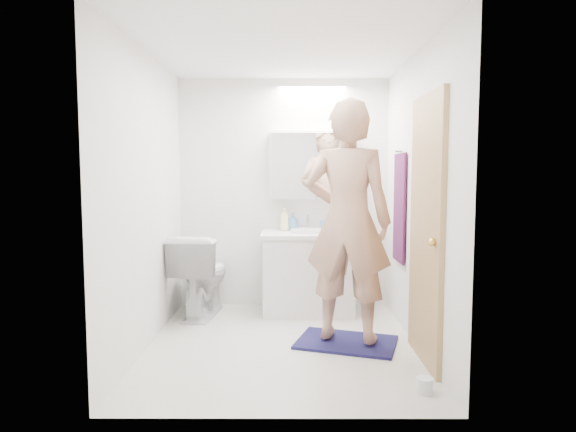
{
  "coord_description": "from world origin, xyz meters",
  "views": [
    {
      "loc": [
        0.06,
        -4.01,
        1.43
      ],
      "look_at": [
        0.05,
        0.25,
        1.05
      ],
      "focal_mm": 30.9,
      "sensor_mm": 36.0,
      "label": 1
    }
  ],
  "objects_px": {
    "vanity_cabinet": "(308,274)",
    "soap_bottle_b": "(293,221)",
    "soap_bottle_a": "(284,219)",
    "toothbrush_cup": "(325,226)",
    "medicine_cabinet": "(312,165)",
    "toilet_paper_roll": "(425,385)",
    "person": "(348,221)",
    "toilet": "(201,274)"
  },
  "relations": [
    {
      "from": "soap_bottle_a",
      "to": "soap_bottle_b",
      "type": "distance_m",
      "value": 0.1
    },
    {
      "from": "medicine_cabinet",
      "to": "toilet",
      "type": "height_order",
      "value": "medicine_cabinet"
    },
    {
      "from": "person",
      "to": "toilet_paper_roll",
      "type": "xyz_separation_m",
      "value": [
        0.4,
        -0.92,
        -0.98
      ]
    },
    {
      "from": "soap_bottle_a",
      "to": "toothbrush_cup",
      "type": "xyz_separation_m",
      "value": [
        0.42,
        0.01,
        -0.07
      ]
    },
    {
      "from": "medicine_cabinet",
      "to": "vanity_cabinet",
      "type": "bearing_deg",
      "value": -102.2
    },
    {
      "from": "soap_bottle_b",
      "to": "soap_bottle_a",
      "type": "bearing_deg",
      "value": -161.62
    },
    {
      "from": "soap_bottle_b",
      "to": "toothbrush_cup",
      "type": "distance_m",
      "value": 0.33
    },
    {
      "from": "toilet_paper_roll",
      "to": "medicine_cabinet",
      "type": "bearing_deg",
      "value": 107.08
    },
    {
      "from": "vanity_cabinet",
      "to": "toilet_paper_roll",
      "type": "bearing_deg",
      "value": -69.9
    },
    {
      "from": "vanity_cabinet",
      "to": "toilet",
      "type": "height_order",
      "value": "toilet"
    },
    {
      "from": "soap_bottle_a",
      "to": "vanity_cabinet",
      "type": "bearing_deg",
      "value": -31.61
    },
    {
      "from": "person",
      "to": "toilet",
      "type": "bearing_deg",
      "value": -14.1
    },
    {
      "from": "soap_bottle_b",
      "to": "toothbrush_cup",
      "type": "relative_size",
      "value": 1.7
    },
    {
      "from": "toilet",
      "to": "toothbrush_cup",
      "type": "height_order",
      "value": "toothbrush_cup"
    },
    {
      "from": "toilet",
      "to": "vanity_cabinet",
      "type": "bearing_deg",
      "value": -166.9
    },
    {
      "from": "toothbrush_cup",
      "to": "soap_bottle_b",
      "type": "bearing_deg",
      "value": 176.54
    },
    {
      "from": "person",
      "to": "soap_bottle_a",
      "type": "bearing_deg",
      "value": -46.82
    },
    {
      "from": "medicine_cabinet",
      "to": "soap_bottle_b",
      "type": "height_order",
      "value": "medicine_cabinet"
    },
    {
      "from": "soap_bottle_a",
      "to": "toothbrush_cup",
      "type": "relative_size",
      "value": 2.12
    },
    {
      "from": "medicine_cabinet",
      "to": "soap_bottle_b",
      "type": "bearing_deg",
      "value": -171.42
    },
    {
      "from": "soap_bottle_a",
      "to": "toilet_paper_roll",
      "type": "distance_m",
      "value": 2.4
    },
    {
      "from": "vanity_cabinet",
      "to": "soap_bottle_b",
      "type": "relative_size",
      "value": 4.77
    },
    {
      "from": "toilet",
      "to": "person",
      "type": "relative_size",
      "value": 0.42
    },
    {
      "from": "person",
      "to": "soap_bottle_b",
      "type": "xyz_separation_m",
      "value": [
        -0.44,
        1.13,
        -0.11
      ]
    },
    {
      "from": "soap_bottle_a",
      "to": "toothbrush_cup",
      "type": "distance_m",
      "value": 0.43
    },
    {
      "from": "soap_bottle_a",
      "to": "toothbrush_cup",
      "type": "height_order",
      "value": "soap_bottle_a"
    },
    {
      "from": "toothbrush_cup",
      "to": "toilet",
      "type": "bearing_deg",
      "value": -167.57
    },
    {
      "from": "soap_bottle_b",
      "to": "medicine_cabinet",
      "type": "bearing_deg",
      "value": 8.58
    },
    {
      "from": "soap_bottle_b",
      "to": "toilet",
      "type": "bearing_deg",
      "value": -162.17
    },
    {
      "from": "toilet",
      "to": "person",
      "type": "height_order",
      "value": "person"
    },
    {
      "from": "vanity_cabinet",
      "to": "toothbrush_cup",
      "type": "distance_m",
      "value": 0.54
    },
    {
      "from": "medicine_cabinet",
      "to": "toilet_paper_roll",
      "type": "distance_m",
      "value": 2.62
    },
    {
      "from": "person",
      "to": "soap_bottle_b",
      "type": "bearing_deg",
      "value": -51.28
    },
    {
      "from": "medicine_cabinet",
      "to": "toothbrush_cup",
      "type": "bearing_deg",
      "value": -20.8
    },
    {
      "from": "vanity_cabinet",
      "to": "person",
      "type": "distance_m",
      "value": 1.18
    },
    {
      "from": "vanity_cabinet",
      "to": "soap_bottle_a",
      "type": "height_order",
      "value": "soap_bottle_a"
    },
    {
      "from": "medicine_cabinet",
      "to": "soap_bottle_a",
      "type": "bearing_deg",
      "value": -168.28
    },
    {
      "from": "vanity_cabinet",
      "to": "toilet",
      "type": "xyz_separation_m",
      "value": [
        -1.07,
        -0.11,
        0.02
      ]
    },
    {
      "from": "toilet",
      "to": "toilet_paper_roll",
      "type": "bearing_deg",
      "value": 141.95
    },
    {
      "from": "medicine_cabinet",
      "to": "toilet_paper_roll",
      "type": "height_order",
      "value": "medicine_cabinet"
    },
    {
      "from": "medicine_cabinet",
      "to": "soap_bottle_a",
      "type": "relative_size",
      "value": 3.74
    },
    {
      "from": "vanity_cabinet",
      "to": "medicine_cabinet",
      "type": "bearing_deg",
      "value": 77.8
    }
  ]
}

